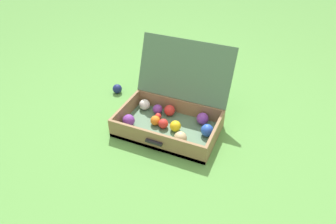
% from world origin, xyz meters
% --- Properties ---
extents(ground_plane, '(16.00, 16.00, 0.00)m').
position_xyz_m(ground_plane, '(0.00, 0.00, 0.00)').
color(ground_plane, '#569342').
extents(open_suitcase, '(0.66, 0.59, 0.52)m').
position_xyz_m(open_suitcase, '(-0.08, 0.12, 0.11)').
color(open_suitcase, '#4C7051').
rests_on(open_suitcase, ground).
extents(stray_ball_on_grass, '(0.07, 0.07, 0.07)m').
position_xyz_m(stray_ball_on_grass, '(-0.64, 0.32, 0.04)').
color(stray_ball_on_grass, navy).
rests_on(stray_ball_on_grass, ground).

